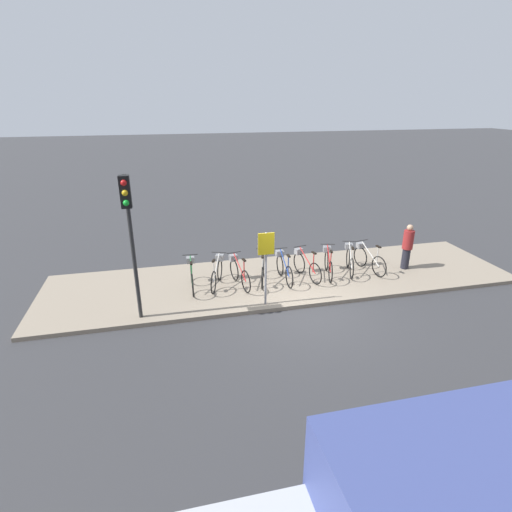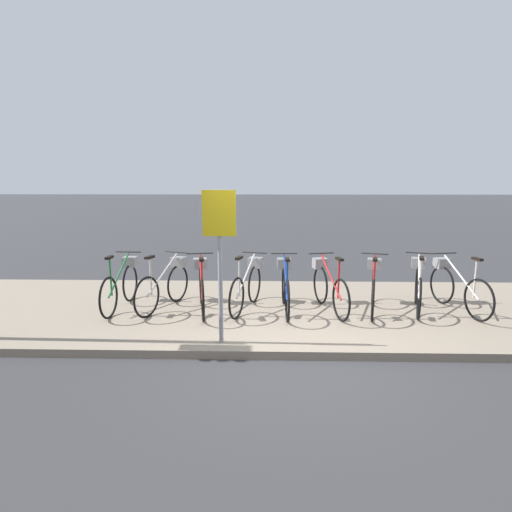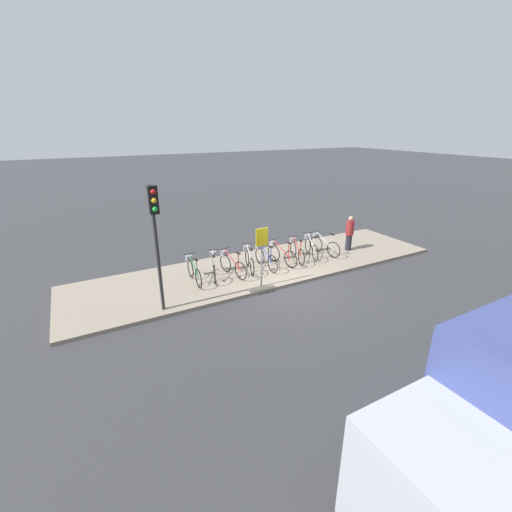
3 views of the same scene
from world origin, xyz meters
The scene contains 14 objects.
ground_plane centered at (0.00, 0.00, 0.00)m, with size 120.00×120.00×0.00m, color #38383A.
sidewalk centered at (0.00, 1.85, 0.06)m, with size 14.72×3.71×0.12m.
parked_bicycle_0 centered at (-2.89, 1.79, 0.56)m, with size 0.46×1.63×1.00m.
parked_bicycle_1 centered at (-2.12, 1.81, 0.56)m, with size 0.66×1.55×1.00m.
parked_bicycle_2 centered at (-1.48, 1.68, 0.56)m, with size 0.49×1.61×1.00m.
parked_bicycle_3 centered at (-0.69, 1.80, 0.56)m, with size 0.60×1.58×1.00m.
parked_bicycle_4 centered at (-0.05, 1.71, 0.56)m, with size 0.46×1.63×1.00m.
parked_bicycle_5 centered at (0.69, 1.75, 0.56)m, with size 0.52×1.60×1.00m.
parked_bicycle_6 centered at (1.46, 1.74, 0.56)m, with size 0.57×1.58×1.00m.
parked_bicycle_7 centered at (2.26, 1.84, 0.56)m, with size 0.64×1.56×1.00m.
parked_bicycle_8 centered at (2.89, 1.81, 0.56)m, with size 0.50×1.60×1.00m.
pedestrian centered at (4.21, 1.67, 0.92)m, with size 0.34×0.34×1.53m.
traffic_light centered at (-4.35, 0.24, 2.80)m, with size 0.24×0.40×3.74m.
sign_post centered at (-0.99, 0.29, 1.55)m, with size 0.44×0.07×2.09m.
Camera 1 is at (-3.49, -9.25, 5.47)m, focal length 28.00 mm.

